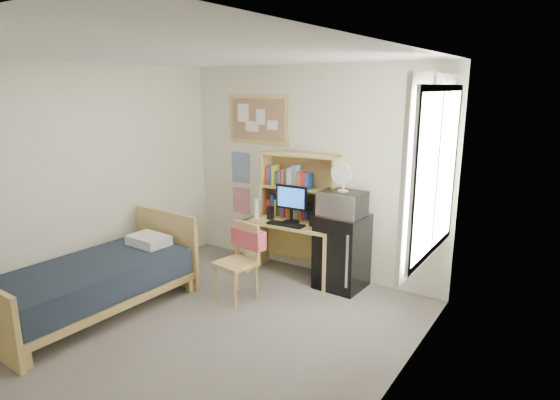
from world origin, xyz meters
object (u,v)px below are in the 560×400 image
Objects in this scene: mini_fridge at (342,251)px; speaker_right at (313,219)px; desk at (294,248)px; desk_fan at (344,179)px; speaker_left at (270,213)px; microwave at (343,203)px; bulletin_board at (259,119)px; bed at (94,288)px; monitor at (291,205)px; desk_chair at (236,263)px.

speaker_right reaches higher than mini_fridge.
speaker_right is at bearing -11.31° from desk.
mini_fridge is 2.99× the size of desk_fan.
desk_fan is at bearing 1.56° from speaker_left.
speaker_right is at bearing -170.27° from desk_fan.
microwave is (0.36, 0.05, 0.23)m from speaker_right.
mini_fridge is 0.88m from desk_fan.
speaker_left is at bearing -40.03° from bulletin_board.
bed is 2.21m from speaker_left.
monitor reaches higher than speaker_right.
desk_fan is at bearing 2.28° from monitor.
speaker_left is at bearing 106.68° from desk_chair.
bulletin_board is 1.54m from desk_fan.
bed is at bearing -102.26° from bulletin_board.
desk is 2.59× the size of monitor.
bulletin_board is 0.48× the size of bed.
microwave is at bearing 49.08° from bed.
bulletin_board is at bearing 155.16° from desk.
bed is 11.86× the size of speaker_left.
bulletin_board is 2.87m from bed.
mini_fridge is at bearing 2.75° from speaker_left.
monitor is 0.66m from microwave.
desk_chair is at bearing -105.05° from monitor.
bed is 4.48× the size of monitor.
desk_chair is 1.51m from bed.
desk is at bearing 11.31° from speaker_left.
bed is 4.06× the size of microwave.
bulletin_board reaches higher than microwave.
mini_fridge is at bearing -1.21° from desk.
desk_chair is 0.94m from speaker_left.
mini_fridge is 0.59m from microwave.
speaker_right is at bearing -0.00° from speaker_left.
monitor is 2.65× the size of speaker_left.
microwave is 0.29m from desk_fan.
desk reaches higher than bed.
bulletin_board is at bearing 123.23° from desk_chair.
microwave is (0.84, 0.94, 0.60)m from desk_chair.
bulletin_board is at bearing 79.99° from bed.
desk is 1.17m from desk_fan.
microwave reaches higher than mini_fridge.
bulletin_board is 1.09× the size of desk_chair.
mini_fridge is (0.66, 0.02, 0.09)m from desk.
desk is at bearing 88.08° from desk_chair.
desk_fan reaches higher than speaker_left.
mini_fridge reaches higher than desk.
monitor is (1.24, 1.95, 0.66)m from bed.
speaker_left reaches higher than desk_chair.
bed is (-1.05, -1.08, -0.16)m from desk_chair.
mini_fridge reaches higher than bed.
speaker_left is 0.56× the size of desk_fan.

